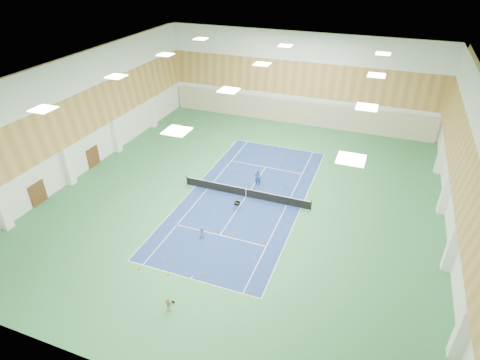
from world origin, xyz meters
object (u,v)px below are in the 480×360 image
(tennis_net, at_px, (246,192))
(child_court, at_px, (202,233))
(ball_cart, at_px, (237,206))
(child_apron, at_px, (168,304))
(coach, at_px, (258,178))

(tennis_net, xyz_separation_m, child_court, (-1.23, -7.25, -0.03))
(ball_cart, bearing_deg, child_apron, -93.21)
(child_court, distance_m, child_apron, 7.86)
(child_court, xyz_separation_m, ball_cart, (1.22, 4.96, -0.12))
(child_apron, bearing_deg, ball_cart, 85.77)
(tennis_net, xyz_separation_m, child_apron, (-0.05, -15.02, -0.01))
(coach, distance_m, ball_cart, 4.79)
(coach, height_order, child_apron, coach)
(child_court, bearing_deg, child_apron, -110.19)
(coach, bearing_deg, tennis_net, 75.69)
(child_court, relative_size, child_apron, 0.97)
(ball_cart, bearing_deg, coach, 82.34)
(child_court, height_order, ball_cart, child_court)
(tennis_net, bearing_deg, child_apron, -90.19)
(tennis_net, height_order, child_apron, tennis_net)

